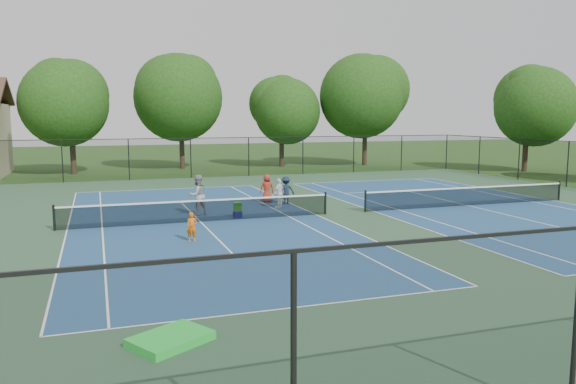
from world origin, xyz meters
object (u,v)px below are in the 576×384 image
object	(u,v)px
child_player	(192,227)
tree_back_c	(282,107)
bystander_c	(267,188)
ball_hopper	(238,207)
instructor	(197,195)
tree_back_a	(70,98)
tree_back_b	(181,94)
tree_side_e	(528,102)
bystander_a	(279,193)
tree_back_d	(366,93)
bystander_b	(286,190)
ball_crate	(238,214)

from	to	relation	value
child_player	tree_back_c	bearing A→B (deg)	79.89
bystander_c	ball_hopper	distance (m)	4.82
instructor	tree_back_a	bearing A→B (deg)	-97.10
tree_back_c	child_player	distance (m)	31.93
tree_back_b	ball_hopper	distance (m)	26.25
tree_side_e	child_player	xyz separation A→B (m)	(-30.97, -17.75, -5.26)
tree_side_e	bystander_a	bearing A→B (deg)	-155.80
tree_back_d	bystander_b	xyz separation A→B (m)	(-14.82, -20.44, -6.08)
bystander_b	bystander_c	bearing A→B (deg)	-52.22
ball_crate	instructor	bearing A→B (deg)	143.01
bystander_c	bystander_a	bearing A→B (deg)	93.59
tree_back_c	tree_back_d	size ratio (longest dim) A/B	0.81
tree_back_d	bystander_c	world-z (taller)	tree_back_d
child_player	bystander_c	distance (m)	9.89
instructor	tree_side_e	bearing A→B (deg)	179.79
tree_back_a	tree_back_d	bearing A→B (deg)	0.00
tree_back_b	instructor	world-z (taller)	tree_back_b
tree_back_d	tree_side_e	xyz separation A→B (m)	(10.00, -10.00, -1.02)
tree_back_b	ball_crate	bearing A→B (deg)	-92.69
child_player	ball_hopper	size ratio (longest dim) A/B	2.70
bystander_c	tree_back_c	bearing A→B (deg)	-107.89
bystander_c	ball_crate	distance (m)	4.86
bystander_b	tree_back_c	bearing A→B (deg)	-107.76
tree_back_c	tree_side_e	bearing A→B (deg)	-31.43
tree_back_a	child_player	size ratio (longest dim) A/B	8.32
tree_side_e	ball_hopper	world-z (taller)	tree_side_e
tree_side_e	ball_crate	distance (m)	31.77
tree_side_e	bystander_c	bearing A→B (deg)	-159.69
tree_back_a	ball_crate	distance (m)	25.46
bystander_a	ball_hopper	bearing A→B (deg)	-3.64
tree_back_b	bystander_b	distance (m)	23.29
tree_side_e	bystander_a	world-z (taller)	tree_side_e
bystander_a	ball_crate	bearing A→B (deg)	-3.64
ball_crate	bystander_a	bearing A→B (deg)	37.35
tree_side_e	instructor	world-z (taller)	tree_side_e
child_player	bystander_c	size ratio (longest dim) A/B	0.72
bystander_a	bystander_c	xyz separation A→B (m)	(-0.04, 2.01, 0.01)
tree_back_d	tree_side_e	distance (m)	14.18
tree_back_a	ball_crate	world-z (taller)	tree_back_a
tree_back_d	ball_crate	bearing A→B (deg)	-127.74
tree_back_d	bystander_b	size ratio (longest dim) A/B	6.98
bystander_b	ball_hopper	xyz separation A→B (m)	(-3.38, -3.07, -0.23)
bystander_c	tree_side_e	bearing A→B (deg)	-157.27
ball_crate	tree_side_e	bearing A→B (deg)	25.60
bystander_b	tree_back_d	bearing A→B (deg)	-126.06
tree_back_d	child_player	world-z (taller)	tree_back_d
tree_back_c	tree_back_a	bearing A→B (deg)	-176.82
tree_back_a	instructor	size ratio (longest dim) A/B	4.78
bystander_c	ball_hopper	xyz separation A→B (m)	(-2.62, -4.04, -0.25)
ball_hopper	bystander_b	bearing A→B (deg)	42.30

